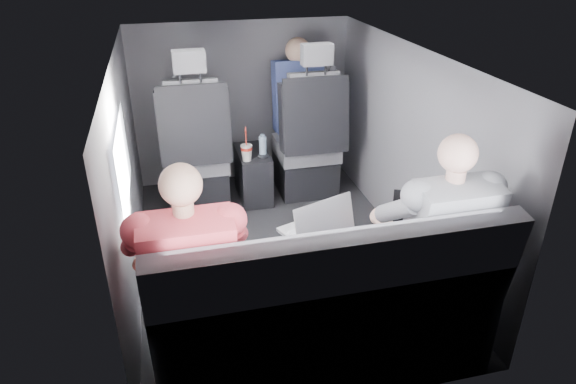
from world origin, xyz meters
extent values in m
plane|color=black|center=(0.00, 0.00, 0.00)|extent=(2.60, 2.60, 0.00)
plane|color=#B2B2AD|center=(0.00, 0.00, 1.35)|extent=(2.60, 2.60, 0.00)
cube|color=#56565B|center=(-0.90, 0.00, 0.68)|extent=(0.02, 2.60, 1.35)
cube|color=#56565B|center=(0.90, 0.00, 0.68)|extent=(0.02, 2.60, 1.35)
cube|color=#56565B|center=(0.00, 1.30, 0.68)|extent=(1.80, 0.02, 1.35)
cube|color=#56565B|center=(0.00, -1.30, 0.68)|extent=(1.80, 0.02, 1.35)
cube|color=white|center=(-0.88, -0.30, 0.90)|extent=(0.02, 0.75, 0.42)
cube|color=black|center=(0.45, 0.67, 0.80)|extent=(0.35, 0.11, 0.59)
cube|color=black|center=(-0.45, 0.92, 0.15)|extent=(0.46, 0.48, 0.30)
cube|color=#57575B|center=(-0.45, 0.90, 0.38)|extent=(0.48, 0.46, 0.14)
cube|color=#57575B|center=(-0.45, 0.70, 0.75)|extent=(0.38, 0.18, 0.61)
cube|color=black|center=(-0.67, 0.70, 0.72)|extent=(0.08, 0.21, 0.53)
cube|color=black|center=(-0.23, 0.70, 0.72)|extent=(0.08, 0.21, 0.53)
cube|color=black|center=(-0.45, 0.64, 0.74)|extent=(0.50, 0.11, 0.58)
cube|color=#57575B|center=(-0.45, 0.66, 1.19)|extent=(0.22, 0.10, 0.15)
cube|color=black|center=(0.45, 0.92, 0.15)|extent=(0.46, 0.48, 0.30)
cube|color=#57575B|center=(0.45, 0.90, 0.38)|extent=(0.48, 0.46, 0.14)
cube|color=#57575B|center=(0.45, 0.70, 0.75)|extent=(0.38, 0.18, 0.61)
cube|color=black|center=(0.23, 0.70, 0.72)|extent=(0.08, 0.21, 0.53)
cube|color=black|center=(0.67, 0.70, 0.72)|extent=(0.08, 0.21, 0.53)
cube|color=black|center=(0.45, 0.64, 0.74)|extent=(0.50, 0.11, 0.58)
cube|color=#57575B|center=(0.45, 0.66, 1.19)|extent=(0.22, 0.10, 0.15)
cube|color=black|center=(0.00, 0.88, 0.20)|extent=(0.24, 0.48, 0.40)
cylinder|color=black|center=(-0.05, 0.76, 0.41)|extent=(0.09, 0.09, 0.01)
cylinder|color=black|center=(0.06, 0.76, 0.41)|extent=(0.09, 0.09, 0.01)
cube|color=#57575B|center=(0.00, -1.02, 0.23)|extent=(1.60, 0.50, 0.45)
cube|color=#57575B|center=(0.00, -1.25, 0.68)|extent=(1.60, 0.17, 0.47)
cylinder|color=red|center=(-0.07, 0.72, 0.50)|extent=(0.09, 0.09, 0.02)
cylinder|color=white|center=(-0.07, 0.72, 0.52)|extent=(0.09, 0.09, 0.01)
cylinder|color=red|center=(-0.07, 0.72, 0.60)|extent=(0.01, 0.01, 0.15)
cylinder|color=#ACD0EA|center=(0.07, 0.80, 0.47)|extent=(0.06, 0.06, 0.15)
cylinder|color=#ACD0EA|center=(0.07, 0.80, 0.56)|extent=(0.03, 0.03, 0.02)
cube|color=white|center=(-0.64, -0.71, 0.59)|extent=(0.37, 0.29, 0.02)
cube|color=silver|center=(-0.64, -0.73, 0.60)|extent=(0.30, 0.17, 0.00)
cube|color=white|center=(-0.64, -0.64, 0.60)|extent=(0.11, 0.07, 0.00)
cube|color=white|center=(-0.64, -0.87, 0.72)|extent=(0.35, 0.11, 0.24)
cube|color=white|center=(-0.64, -0.86, 0.71)|extent=(0.31, 0.09, 0.20)
cube|color=#BABBBF|center=(0.05, -0.69, 0.59)|extent=(0.40, 0.34, 0.02)
cube|color=silver|center=(0.05, -0.71, 0.60)|extent=(0.31, 0.22, 0.00)
cube|color=#BABBBF|center=(0.05, -0.62, 0.60)|extent=(0.11, 0.08, 0.00)
cube|color=#BABBBF|center=(0.05, -0.84, 0.71)|extent=(0.34, 0.18, 0.23)
cube|color=white|center=(0.05, -0.84, 0.71)|extent=(0.30, 0.15, 0.19)
cube|color=black|center=(0.57, -0.71, 0.59)|extent=(0.38, 0.33, 0.02)
cube|color=black|center=(0.57, -0.73, 0.60)|extent=(0.29, 0.22, 0.00)
cube|color=black|center=(0.57, -0.65, 0.60)|extent=(0.11, 0.08, 0.00)
cube|color=black|center=(0.57, -0.85, 0.70)|extent=(0.32, 0.19, 0.21)
cube|color=white|center=(0.57, -0.85, 0.70)|extent=(0.28, 0.16, 0.18)
cube|color=#37373D|center=(-0.71, -0.90, 0.51)|extent=(0.14, 0.41, 0.12)
cube|color=#37373D|center=(-0.51, -0.90, 0.51)|extent=(0.14, 0.41, 0.12)
cube|color=#37373D|center=(-0.71, -0.68, 0.23)|extent=(0.12, 0.12, 0.45)
cube|color=#37373D|center=(-0.51, -0.68, 0.23)|extent=(0.12, 0.12, 0.45)
cube|color=#BA3D44|center=(-0.61, -1.10, 0.74)|extent=(0.37, 0.25, 0.51)
sphere|color=tan|center=(-0.61, -1.07, 1.10)|extent=(0.17, 0.17, 0.17)
cylinder|color=tan|center=(-0.80, -0.82, 0.66)|extent=(0.11, 0.26, 0.11)
cylinder|color=tan|center=(-0.42, -0.82, 0.66)|extent=(0.11, 0.26, 0.11)
cube|color=navy|center=(0.46, -0.90, 0.51)|extent=(0.14, 0.42, 0.12)
cube|color=navy|center=(0.67, -0.90, 0.51)|extent=(0.14, 0.42, 0.12)
cube|color=navy|center=(0.46, -0.68, 0.23)|extent=(0.12, 0.12, 0.45)
cube|color=navy|center=(0.67, -0.68, 0.23)|extent=(0.12, 0.12, 0.45)
cube|color=gray|center=(0.56, -1.10, 0.75)|extent=(0.38, 0.26, 0.52)
sphere|color=#D5A591|center=(0.56, -1.07, 1.12)|extent=(0.17, 0.17, 0.17)
cylinder|color=#D5A591|center=(0.37, -0.82, 0.66)|extent=(0.11, 0.26, 0.11)
cylinder|color=#D5A591|center=(0.75, -0.82, 0.66)|extent=(0.11, 0.26, 0.11)
cube|color=navy|center=(0.43, 1.08, 0.78)|extent=(0.40, 0.25, 0.58)
sphere|color=tan|center=(0.43, 1.10, 1.13)|extent=(0.20, 0.20, 0.20)
cube|color=navy|center=(0.43, 1.14, 0.49)|extent=(0.34, 0.40, 0.12)
camera|label=1|loc=(-0.64, -2.87, 1.96)|focal=32.00mm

